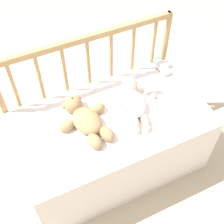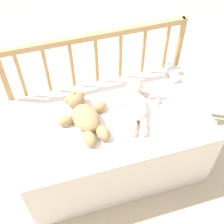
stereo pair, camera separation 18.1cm
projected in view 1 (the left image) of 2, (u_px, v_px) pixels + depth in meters
ground_plane at (112, 162)px, 2.24m from camera, size 12.00×12.00×0.00m
crib_mattress at (112, 143)px, 2.05m from camera, size 1.16×0.64×0.50m
crib_rail at (89, 70)px, 1.97m from camera, size 1.16×0.04×0.87m
blanket at (113, 116)px, 1.86m from camera, size 0.81×0.52×0.01m
teddy_bear at (85, 119)px, 1.80m from camera, size 0.32×0.40×0.11m
baby at (134, 100)px, 1.89m from camera, size 0.33×0.40×0.11m
baby_bottle at (161, 66)px, 2.11m from camera, size 0.06×0.17×0.06m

